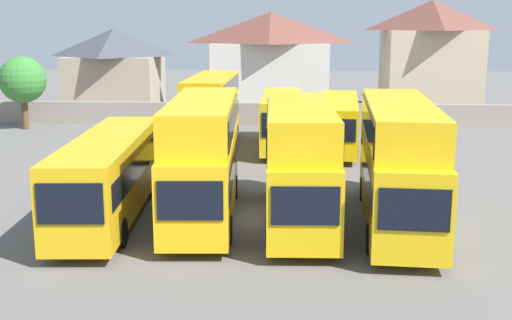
{
  "coord_description": "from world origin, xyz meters",
  "views": [
    {
      "loc": [
        1.81,
        -26.4,
        8.12
      ],
      "look_at": [
        0.0,
        3.0,
        1.91
      ],
      "focal_mm": 45.8,
      "sensor_mm": 36.0,
      "label": 1
    }
  ],
  "objects_px": {
    "tree_left_of_lot": "(23,80)",
    "house_terrace_left": "(115,69)",
    "bus_1": "(109,172)",
    "house_terrace_centre": "(271,62)",
    "bus_4": "(398,157)",
    "bus_6": "(282,118)",
    "house_terrace_right": "(430,56)",
    "bus_3": "(299,157)",
    "bus_5": "(211,108)",
    "bus_7": "(338,121)",
    "bus_2": "(203,152)"
  },
  "relations": [
    {
      "from": "tree_left_of_lot",
      "to": "house_terrace_left",
      "type": "bearing_deg",
      "value": 72.59
    },
    {
      "from": "bus_1",
      "to": "house_terrace_centre",
      "type": "height_order",
      "value": "house_terrace_centre"
    },
    {
      "from": "bus_4",
      "to": "bus_6",
      "type": "height_order",
      "value": "bus_4"
    },
    {
      "from": "bus_4",
      "to": "house_terrace_right",
      "type": "relative_size",
      "value": 1.16
    },
    {
      "from": "bus_3",
      "to": "bus_5",
      "type": "distance_m",
      "value": 16.83
    },
    {
      "from": "house_terrace_left",
      "to": "house_terrace_right",
      "type": "height_order",
      "value": "house_terrace_right"
    },
    {
      "from": "bus_3",
      "to": "tree_left_of_lot",
      "type": "distance_m",
      "value": 31.35
    },
    {
      "from": "bus_7",
      "to": "tree_left_of_lot",
      "type": "height_order",
      "value": "tree_left_of_lot"
    },
    {
      "from": "bus_6",
      "to": "house_terrace_right",
      "type": "xyz_separation_m",
      "value": [
        13.05,
        18.62,
        3.14
      ]
    },
    {
      "from": "bus_4",
      "to": "house_terrace_right",
      "type": "bearing_deg",
      "value": 170.58
    },
    {
      "from": "bus_2",
      "to": "bus_6",
      "type": "relative_size",
      "value": 1.07
    },
    {
      "from": "house_terrace_right",
      "to": "tree_left_of_lot",
      "type": "relative_size",
      "value": 1.8
    },
    {
      "from": "bus_7",
      "to": "bus_2",
      "type": "bearing_deg",
      "value": -18.26
    },
    {
      "from": "bus_1",
      "to": "bus_4",
      "type": "height_order",
      "value": "bus_4"
    },
    {
      "from": "bus_7",
      "to": "tree_left_of_lot",
      "type": "distance_m",
      "value": 24.83
    },
    {
      "from": "bus_1",
      "to": "bus_3",
      "type": "bearing_deg",
      "value": 85.11
    },
    {
      "from": "bus_4",
      "to": "house_terrace_left",
      "type": "bearing_deg",
      "value": -145.24
    },
    {
      "from": "bus_2",
      "to": "bus_5",
      "type": "relative_size",
      "value": 0.98
    },
    {
      "from": "bus_3",
      "to": "house_terrace_right",
      "type": "distance_m",
      "value": 36.84
    },
    {
      "from": "bus_3",
      "to": "bus_7",
      "type": "relative_size",
      "value": 0.88
    },
    {
      "from": "bus_2",
      "to": "tree_left_of_lot",
      "type": "bearing_deg",
      "value": -146.31
    },
    {
      "from": "bus_3",
      "to": "bus_7",
      "type": "height_order",
      "value": "bus_3"
    },
    {
      "from": "bus_1",
      "to": "house_terrace_left",
      "type": "relative_size",
      "value": 1.4
    },
    {
      "from": "bus_4",
      "to": "bus_5",
      "type": "bearing_deg",
      "value": -145.15
    },
    {
      "from": "bus_5",
      "to": "bus_3",
      "type": "bearing_deg",
      "value": 20.07
    },
    {
      "from": "tree_left_of_lot",
      "to": "bus_4",
      "type": "bearing_deg",
      "value": -42.46
    },
    {
      "from": "bus_6",
      "to": "house_terrace_right",
      "type": "relative_size",
      "value": 1.0
    },
    {
      "from": "bus_5",
      "to": "house_terrace_right",
      "type": "height_order",
      "value": "house_terrace_right"
    },
    {
      "from": "bus_3",
      "to": "bus_7",
      "type": "distance_m",
      "value": 16.55
    },
    {
      "from": "bus_7",
      "to": "house_terrace_right",
      "type": "xyz_separation_m",
      "value": [
        9.35,
        18.44,
        3.29
      ]
    },
    {
      "from": "house_terrace_centre",
      "to": "bus_6",
      "type": "bearing_deg",
      "value": -85.43
    },
    {
      "from": "bus_3",
      "to": "bus_2",
      "type": "bearing_deg",
      "value": -97.16
    },
    {
      "from": "bus_4",
      "to": "bus_7",
      "type": "xyz_separation_m",
      "value": [
        -1.38,
        16.3,
        -0.94
      ]
    },
    {
      "from": "bus_2",
      "to": "house_terrace_left",
      "type": "bearing_deg",
      "value": -162.45
    },
    {
      "from": "bus_1",
      "to": "bus_7",
      "type": "xyz_separation_m",
      "value": [
        10.56,
        16.17,
        -0.11
      ]
    },
    {
      "from": "bus_2",
      "to": "bus_4",
      "type": "relative_size",
      "value": 0.92
    },
    {
      "from": "bus_5",
      "to": "tree_left_of_lot",
      "type": "distance_m",
      "value": 17.18
    },
    {
      "from": "bus_2",
      "to": "bus_7",
      "type": "relative_size",
      "value": 0.91
    },
    {
      "from": "bus_2",
      "to": "house_terrace_right",
      "type": "xyz_separation_m",
      "value": [
        15.98,
        34.4,
        2.33
      ]
    },
    {
      "from": "bus_6",
      "to": "bus_7",
      "type": "distance_m",
      "value": 3.71
    },
    {
      "from": "bus_6",
      "to": "bus_7",
      "type": "bearing_deg",
      "value": 92.53
    },
    {
      "from": "bus_5",
      "to": "house_terrace_centre",
      "type": "xyz_separation_m",
      "value": [
        3.13,
        18.24,
        1.97
      ]
    },
    {
      "from": "bus_6",
      "to": "tree_left_of_lot",
      "type": "height_order",
      "value": "tree_left_of_lot"
    },
    {
      "from": "bus_1",
      "to": "bus_3",
      "type": "xyz_separation_m",
      "value": [
        7.94,
        -0.14,
        0.76
      ]
    },
    {
      "from": "bus_3",
      "to": "bus_6",
      "type": "relative_size",
      "value": 1.03
    },
    {
      "from": "bus_3",
      "to": "house_terrace_centre",
      "type": "bearing_deg",
      "value": -177.93
    },
    {
      "from": "bus_1",
      "to": "house_terrace_left",
      "type": "bearing_deg",
      "value": -168.8
    },
    {
      "from": "bus_2",
      "to": "bus_1",
      "type": "bearing_deg",
      "value": -90.41
    },
    {
      "from": "bus_4",
      "to": "bus_6",
      "type": "bearing_deg",
      "value": -158.99
    },
    {
      "from": "house_terrace_right",
      "to": "house_terrace_centre",
      "type": "bearing_deg",
      "value": -177.42
    }
  ]
}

